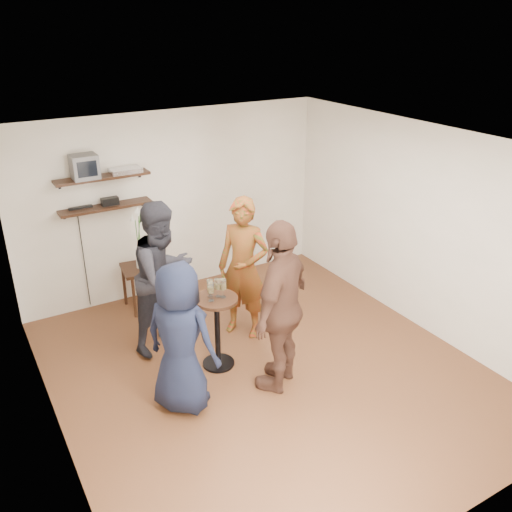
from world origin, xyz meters
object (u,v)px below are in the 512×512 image
at_px(person_dark, 164,277).
at_px(person_navy, 180,339).
at_px(dvd_deck, 125,170).
at_px(drinks_table, 217,322).
at_px(person_brown, 281,306).
at_px(radio, 110,201).
at_px(side_table, 142,274).
at_px(person_plaid, 243,268).
at_px(crt_monitor, 84,166).

distance_m(person_dark, person_navy, 1.20).
height_order(dvd_deck, person_navy, dvd_deck).
distance_m(drinks_table, person_brown, 0.87).
distance_m(dvd_deck, radio, 0.45).
xyz_separation_m(dvd_deck, person_brown, (0.72, -2.64, -0.94)).
xyz_separation_m(person_dark, person_brown, (0.77, -1.35, 0.04)).
bearing_deg(dvd_deck, side_table, -87.41).
distance_m(person_navy, person_brown, 1.10).
relative_size(person_dark, person_brown, 0.96).
bearing_deg(side_table, drinks_table, -81.24).
xyz_separation_m(drinks_table, person_plaid, (0.61, 0.48, 0.33)).
relative_size(radio, person_navy, 0.14).
distance_m(radio, person_plaid, 2.00).
height_order(radio, person_plaid, person_plaid).
bearing_deg(crt_monitor, dvd_deck, 0.00).
bearing_deg(dvd_deck, person_dark, -92.22).
bearing_deg(side_table, radio, 134.77).
height_order(crt_monitor, person_brown, crt_monitor).
bearing_deg(person_dark, dvd_deck, 62.69).
height_order(dvd_deck, person_plaid, dvd_deck).
relative_size(dvd_deck, person_navy, 0.25).
xyz_separation_m(drinks_table, person_dark, (-0.33, 0.70, 0.36)).
distance_m(radio, person_dark, 1.44).
bearing_deg(person_brown, crt_monitor, -99.23).
relative_size(drinks_table, person_brown, 0.46).
bearing_deg(person_dark, drinks_table, -90.00).
distance_m(crt_monitor, person_brown, 3.10).
bearing_deg(person_dark, crt_monitor, 84.63).
bearing_deg(radio, person_brown, -70.00).
distance_m(side_table, person_navy, 2.25).
xyz_separation_m(dvd_deck, radio, (-0.24, 0.00, -0.38)).
distance_m(crt_monitor, person_dark, 1.76).
bearing_deg(side_table, person_plaid, -55.05).
xyz_separation_m(radio, drinks_table, (0.52, -2.00, -0.95)).
bearing_deg(person_navy, person_brown, -135.81).
height_order(crt_monitor, person_dark, crt_monitor).
distance_m(dvd_deck, person_dark, 1.62).
height_order(person_navy, person_brown, person_brown).
relative_size(dvd_deck, radio, 1.82).
bearing_deg(person_plaid, person_navy, -91.09).
relative_size(side_table, person_navy, 0.38).
xyz_separation_m(side_table, person_dark, (-0.06, -1.04, 0.41)).
distance_m(side_table, person_brown, 2.53).
distance_m(side_table, person_plaid, 1.59).
distance_m(dvd_deck, person_navy, 2.71).
bearing_deg(person_plaid, person_dark, -141.47).
bearing_deg(crt_monitor, person_dark, -70.28).
bearing_deg(dvd_deck, radio, 180.00).
relative_size(person_plaid, person_navy, 1.11).
bearing_deg(person_plaid, radio, 178.78).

